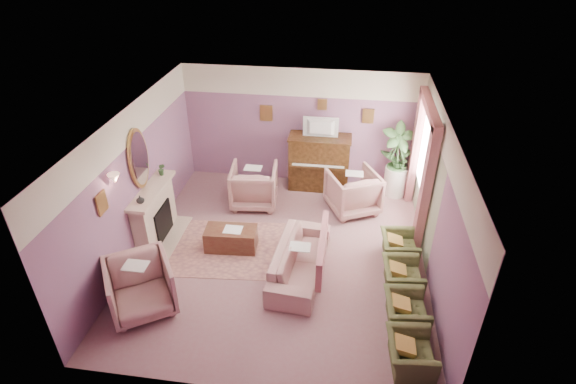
# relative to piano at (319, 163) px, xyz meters

# --- Properties ---
(floor) EXTENTS (5.50, 6.00, 0.01)m
(floor) POSITION_rel_piano_xyz_m (-0.50, -2.68, -0.65)
(floor) COLOR #8A5F65
(floor) RESTS_ON ground
(ceiling) EXTENTS (5.50, 6.00, 0.01)m
(ceiling) POSITION_rel_piano_xyz_m (-0.50, -2.68, 2.15)
(ceiling) COLOR white
(ceiling) RESTS_ON wall_back
(wall_back) EXTENTS (5.50, 0.02, 2.80)m
(wall_back) POSITION_rel_piano_xyz_m (-0.50, 0.32, 0.75)
(wall_back) COLOR slate
(wall_back) RESTS_ON floor
(wall_front) EXTENTS (5.50, 0.02, 2.80)m
(wall_front) POSITION_rel_piano_xyz_m (-0.50, -5.68, 0.75)
(wall_front) COLOR slate
(wall_front) RESTS_ON floor
(wall_left) EXTENTS (0.02, 6.00, 2.80)m
(wall_left) POSITION_rel_piano_xyz_m (-3.25, -2.68, 0.75)
(wall_left) COLOR slate
(wall_left) RESTS_ON floor
(wall_right) EXTENTS (0.02, 6.00, 2.80)m
(wall_right) POSITION_rel_piano_xyz_m (2.25, -2.68, 0.75)
(wall_right) COLOR slate
(wall_right) RESTS_ON floor
(picture_rail_band) EXTENTS (5.50, 0.01, 0.65)m
(picture_rail_band) POSITION_rel_piano_xyz_m (-0.50, 0.31, 1.82)
(picture_rail_band) COLOR silver
(picture_rail_band) RESTS_ON wall_back
(stripe_panel) EXTENTS (0.01, 3.00, 2.15)m
(stripe_panel) POSITION_rel_piano_xyz_m (2.23, -1.38, 0.42)
(stripe_panel) COLOR #9EA787
(stripe_panel) RESTS_ON wall_right
(fireplace_surround) EXTENTS (0.30, 1.40, 1.10)m
(fireplace_surround) POSITION_rel_piano_xyz_m (-3.09, -2.48, -0.10)
(fireplace_surround) COLOR beige
(fireplace_surround) RESTS_ON floor
(fireplace_inset) EXTENTS (0.18, 0.72, 0.68)m
(fireplace_inset) POSITION_rel_piano_xyz_m (-2.99, -2.48, -0.25)
(fireplace_inset) COLOR black
(fireplace_inset) RESTS_ON floor
(fire_ember) EXTENTS (0.06, 0.54, 0.10)m
(fire_ember) POSITION_rel_piano_xyz_m (-2.95, -2.48, -0.43)
(fire_ember) COLOR orange
(fire_ember) RESTS_ON floor
(mantel_shelf) EXTENTS (0.40, 1.55, 0.07)m
(mantel_shelf) POSITION_rel_piano_xyz_m (-3.06, -2.48, 0.47)
(mantel_shelf) COLOR beige
(mantel_shelf) RESTS_ON fireplace_surround
(hearth) EXTENTS (0.55, 1.50, 0.02)m
(hearth) POSITION_rel_piano_xyz_m (-2.89, -2.48, -0.64)
(hearth) COLOR beige
(hearth) RESTS_ON floor
(mirror_frame) EXTENTS (0.04, 0.72, 1.20)m
(mirror_frame) POSITION_rel_piano_xyz_m (-3.20, -2.48, 1.15)
(mirror_frame) COLOR #AE8644
(mirror_frame) RESTS_ON wall_left
(mirror_glass) EXTENTS (0.01, 0.60, 1.06)m
(mirror_glass) POSITION_rel_piano_xyz_m (-3.17, -2.48, 1.15)
(mirror_glass) COLOR silver
(mirror_glass) RESTS_ON wall_left
(sconce_shade) EXTENTS (0.20, 0.20, 0.16)m
(sconce_shade) POSITION_rel_piano_xyz_m (-3.12, -3.53, 1.33)
(sconce_shade) COLOR #F5B193
(sconce_shade) RESTS_ON wall_left
(piano) EXTENTS (1.40, 0.60, 1.30)m
(piano) POSITION_rel_piano_xyz_m (0.00, 0.00, 0.00)
(piano) COLOR #36200E
(piano) RESTS_ON floor
(piano_keyshelf) EXTENTS (1.30, 0.12, 0.06)m
(piano_keyshelf) POSITION_rel_piano_xyz_m (-0.00, -0.35, 0.07)
(piano_keyshelf) COLOR #36200E
(piano_keyshelf) RESTS_ON piano
(piano_keys) EXTENTS (1.20, 0.08, 0.02)m
(piano_keys) POSITION_rel_piano_xyz_m (0.00, -0.35, 0.11)
(piano_keys) COLOR silver
(piano_keys) RESTS_ON piano
(piano_top) EXTENTS (1.45, 0.65, 0.04)m
(piano_top) POSITION_rel_piano_xyz_m (0.00, 0.00, 0.66)
(piano_top) COLOR #36200E
(piano_top) RESTS_ON piano
(television) EXTENTS (0.80, 0.12, 0.48)m
(television) POSITION_rel_piano_xyz_m (0.00, -0.05, 0.95)
(television) COLOR black
(television) RESTS_ON piano
(print_back_left) EXTENTS (0.30, 0.03, 0.38)m
(print_back_left) POSITION_rel_piano_xyz_m (-1.30, 0.28, 1.07)
(print_back_left) COLOR #AE8644
(print_back_left) RESTS_ON wall_back
(print_back_right) EXTENTS (0.26, 0.03, 0.34)m
(print_back_right) POSITION_rel_piano_xyz_m (1.05, 0.28, 1.13)
(print_back_right) COLOR #AE8644
(print_back_right) RESTS_ON wall_back
(print_back_mid) EXTENTS (0.22, 0.03, 0.26)m
(print_back_mid) POSITION_rel_piano_xyz_m (0.00, 0.28, 1.35)
(print_back_mid) COLOR #AE8644
(print_back_mid) RESTS_ON wall_back
(print_left_wall) EXTENTS (0.03, 0.28, 0.36)m
(print_left_wall) POSITION_rel_piano_xyz_m (-3.21, -3.88, 1.07)
(print_left_wall) COLOR #AE8644
(print_left_wall) RESTS_ON wall_left
(window_blind) EXTENTS (0.03, 1.40, 1.80)m
(window_blind) POSITION_rel_piano_xyz_m (2.20, -1.13, 1.05)
(window_blind) COLOR beige
(window_blind) RESTS_ON wall_right
(curtain_left) EXTENTS (0.16, 0.34, 2.60)m
(curtain_left) POSITION_rel_piano_xyz_m (2.12, -2.05, 0.65)
(curtain_left) COLOR #A95E66
(curtain_left) RESTS_ON floor
(curtain_right) EXTENTS (0.16, 0.34, 2.60)m
(curtain_right) POSITION_rel_piano_xyz_m (2.12, -0.21, 0.65)
(curtain_right) COLOR #A95E66
(curtain_right) RESTS_ON floor
(pelmet) EXTENTS (0.16, 2.20, 0.16)m
(pelmet) POSITION_rel_piano_xyz_m (2.12, -1.13, 1.91)
(pelmet) COLOR #A95E66
(pelmet) RESTS_ON wall_right
(mantel_plant) EXTENTS (0.16, 0.16, 0.28)m
(mantel_plant) POSITION_rel_piano_xyz_m (-3.05, -1.93, 0.64)
(mantel_plant) COLOR #345A2D
(mantel_plant) RESTS_ON mantel_shelf
(mantel_vase) EXTENTS (0.16, 0.16, 0.16)m
(mantel_vase) POSITION_rel_piano_xyz_m (-3.05, -2.98, 0.58)
(mantel_vase) COLOR silver
(mantel_vase) RESTS_ON mantel_shelf
(area_rug) EXTENTS (2.64, 2.00, 0.01)m
(area_rug) POSITION_rel_piano_xyz_m (-1.40, -2.63, -0.64)
(area_rug) COLOR #9F675F
(area_rug) RESTS_ON floor
(coffee_table) EXTENTS (1.03, 0.56, 0.45)m
(coffee_table) POSITION_rel_piano_xyz_m (-1.50, -2.62, -0.43)
(coffee_table) COLOR #512D1E
(coffee_table) RESTS_ON floor
(table_paper) EXTENTS (0.35, 0.28, 0.01)m
(table_paper) POSITION_rel_piano_xyz_m (-1.45, -2.62, -0.20)
(table_paper) COLOR white
(table_paper) RESTS_ON coffee_table
(sofa) EXTENTS (0.70, 2.10, 0.85)m
(sofa) POSITION_rel_piano_xyz_m (-0.08, -3.15, -0.23)
(sofa) COLOR tan
(sofa) RESTS_ON floor
(sofa_throw) EXTENTS (0.11, 1.59, 0.58)m
(sofa_throw) POSITION_rel_piano_xyz_m (0.32, -3.15, -0.05)
(sofa_throw) COLOR #A95E66
(sofa_throw) RESTS_ON sofa
(floral_armchair_left) EXTENTS (1.00, 1.00, 1.04)m
(floral_armchair_left) POSITION_rel_piano_xyz_m (-1.38, -0.96, -0.13)
(floral_armchair_left) COLOR tan
(floral_armchair_left) RESTS_ON floor
(floral_armchair_right) EXTENTS (1.00, 1.00, 1.04)m
(floral_armchair_right) POSITION_rel_piano_xyz_m (0.83, -0.90, -0.13)
(floral_armchair_right) COLOR tan
(floral_armchair_right) RESTS_ON floor
(floral_armchair_front) EXTENTS (1.00, 1.00, 1.04)m
(floral_armchair_front) POSITION_rel_piano_xyz_m (-2.56, -4.39, -0.13)
(floral_armchair_front) COLOR tan
(floral_armchair_front) RESTS_ON floor
(olive_chair_a) EXTENTS (0.54, 0.77, 0.67)m
(olive_chair_a) POSITION_rel_piano_xyz_m (1.74, -4.93, -0.32)
(olive_chair_a) COLOR #51592F
(olive_chair_a) RESTS_ON floor
(olive_chair_b) EXTENTS (0.54, 0.77, 0.67)m
(olive_chair_b) POSITION_rel_piano_xyz_m (1.74, -4.11, -0.32)
(olive_chair_b) COLOR #51592F
(olive_chair_b) RESTS_ON floor
(olive_chair_c) EXTENTS (0.54, 0.77, 0.67)m
(olive_chair_c) POSITION_rel_piano_xyz_m (1.74, -3.29, -0.32)
(olive_chair_c) COLOR #51592F
(olive_chair_c) RESTS_ON floor
(olive_chair_d) EXTENTS (0.54, 0.77, 0.67)m
(olive_chair_d) POSITION_rel_piano_xyz_m (1.74, -2.47, -0.32)
(olive_chair_d) COLOR #51592F
(olive_chair_d) RESTS_ON floor
(side_table) EXTENTS (0.52, 0.52, 0.70)m
(side_table) POSITION_rel_piano_xyz_m (1.80, -0.07, -0.30)
(side_table) COLOR white
(side_table) RESTS_ON floor
(side_plant_big) EXTENTS (0.30, 0.30, 0.34)m
(side_plant_big) POSITION_rel_piano_xyz_m (1.80, -0.07, 0.22)
(side_plant_big) COLOR #345A2D
(side_plant_big) RESTS_ON side_table
(side_plant_small) EXTENTS (0.16, 0.16, 0.28)m
(side_plant_small) POSITION_rel_piano_xyz_m (1.92, -0.17, 0.19)
(side_plant_small) COLOR #345A2D
(side_plant_small) RESTS_ON side_table
(palm_pot) EXTENTS (0.34, 0.34, 0.34)m
(palm_pot) POSITION_rel_piano_xyz_m (1.76, -0.07, -0.48)
(palm_pot) COLOR brown
(palm_pot) RESTS_ON floor
(palm_plant) EXTENTS (0.76, 0.76, 1.44)m
(palm_plant) POSITION_rel_piano_xyz_m (1.76, -0.07, 0.41)
(palm_plant) COLOR #345A2D
(palm_plant) RESTS_ON palm_pot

